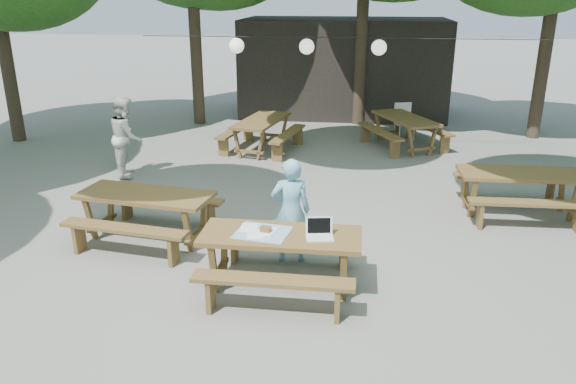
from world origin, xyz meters
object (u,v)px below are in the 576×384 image
(main_picnic_table, at_px, (281,260))
(second_person, at_px, (127,137))
(woman, at_px, (291,211))
(plastic_chair, at_px, (404,129))
(picnic_table_nw, at_px, (147,216))

(main_picnic_table, relative_size, second_person, 1.24)
(second_person, bearing_deg, woman, -149.67)
(second_person, height_order, plastic_chair, second_person)
(main_picnic_table, bearing_deg, woman, 88.06)
(second_person, bearing_deg, plastic_chair, -74.60)
(picnic_table_nw, height_order, woman, woman)
(main_picnic_table, xyz_separation_m, plastic_chair, (2.04, 7.94, -0.13))
(main_picnic_table, bearing_deg, plastic_chair, 75.62)
(second_person, xyz_separation_m, plastic_chair, (5.78, 3.74, -0.55))
(woman, height_order, plastic_chair, woman)
(picnic_table_nw, bearing_deg, woman, -2.02)
(second_person, relative_size, plastic_chair, 1.80)
(main_picnic_table, height_order, woman, woman)
(plastic_chair, bearing_deg, picnic_table_nw, -138.82)
(picnic_table_nw, distance_m, second_person, 3.40)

